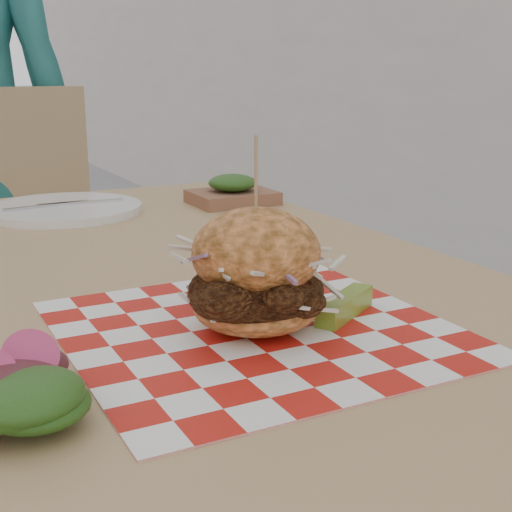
{
  "coord_description": "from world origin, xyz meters",
  "views": [
    {
      "loc": [
        0.08,
        -1.12,
        1.0
      ],
      "look_at": [
        0.38,
        -0.54,
        0.82
      ],
      "focal_mm": 50.0,
      "sensor_mm": 36.0,
      "label": 1
    }
  ],
  "objects": [
    {
      "name": "pickle_spear",
      "position": [
        0.48,
        -0.55,
        0.76
      ],
      "size": [
        0.09,
        0.07,
        0.02
      ],
      "primitive_type": "cube",
      "rotation": [
        0.0,
        0.0,
        0.55
      ],
      "color": "olive",
      "rests_on": "paper_liner"
    },
    {
      "name": "sandwich",
      "position": [
        0.38,
        -0.54,
        0.8
      ],
      "size": [
        0.16,
        0.16,
        0.19
      ],
      "color": "#F18B44",
      "rests_on": "paper_liner"
    },
    {
      "name": "patio_chair",
      "position": [
        0.35,
        0.69,
        0.55
      ],
      "size": [
        0.42,
        0.43,
        0.95
      ],
      "rotation": [
        0.0,
        0.0,
        -0.0
      ],
      "color": "tan",
      "rests_on": "ground"
    },
    {
      "name": "place_setting",
      "position": [
        0.35,
        0.13,
        0.76
      ],
      "size": [
        0.27,
        0.27,
        0.02
      ],
      "color": "white",
      "rests_on": "patio_table"
    },
    {
      "name": "paper_liner",
      "position": [
        0.38,
        -0.54,
        0.75
      ],
      "size": [
        0.36,
        0.36,
        0.0
      ],
      "primitive_type": "cube",
      "color": "red",
      "rests_on": "patio_table"
    },
    {
      "name": "side_salad",
      "position": [
        0.15,
        -0.61,
        0.76
      ],
      "size": [
        0.14,
        0.14,
        0.05
      ],
      "color": "#3F1419",
      "rests_on": "patio_table"
    },
    {
      "name": "kraft_tray",
      "position": [
        0.65,
        0.07,
        0.77
      ],
      "size": [
        0.15,
        0.12,
        0.06
      ],
      "color": "brown",
      "rests_on": "patio_table"
    },
    {
      "name": "patio_table",
      "position": [
        0.35,
        -0.27,
        0.67
      ],
      "size": [
        0.8,
        1.2,
        0.75
      ],
      "color": "tan",
      "rests_on": "ground"
    }
  ]
}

